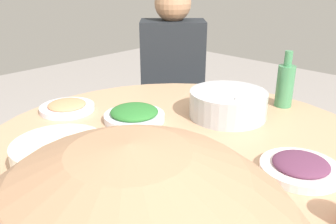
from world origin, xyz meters
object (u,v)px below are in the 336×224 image
(green_bottle, at_px, (285,84))
(round_dining_table, at_px, (179,177))
(rice_bowl, at_px, (228,103))
(dish_greens, at_px, (134,114))
(dish_eggplant, at_px, (300,167))
(dish_stirfry, at_px, (209,219))
(soup_bowl, at_px, (60,156))
(dish_shrimp, at_px, (67,107))
(stool_for_diner_right, at_px, (172,156))
(diner_right, at_px, (173,69))

(green_bottle, bearing_deg, round_dining_table, 82.51)
(rice_bowl, relative_size, dish_greens, 1.30)
(rice_bowl, distance_m, dish_eggplant, 0.42)
(rice_bowl, xyz_separation_m, dish_stirfry, (-0.33, 0.53, -0.03))
(soup_bowl, relative_size, dish_greens, 1.18)
(dish_eggplant, relative_size, dish_shrimp, 1.03)
(green_bottle, height_order, stool_for_diner_right, green_bottle)
(round_dining_table, xyz_separation_m, stool_for_diner_right, (0.64, -0.65, -0.43))
(round_dining_table, relative_size, dish_greens, 5.92)
(dish_eggplant, bearing_deg, round_dining_table, 15.25)
(dish_eggplant, bearing_deg, stool_for_diner_right, -29.50)
(rice_bowl, bearing_deg, round_dining_table, 94.95)
(rice_bowl, height_order, dish_greens, rice_bowl)
(rice_bowl, relative_size, stool_for_diner_right, 0.63)
(round_dining_table, height_order, soup_bowl, soup_bowl)
(round_dining_table, distance_m, stool_for_diner_right, 1.01)
(dish_greens, distance_m, dish_stirfry, 0.60)
(round_dining_table, bearing_deg, soup_bowl, 66.90)
(dish_greens, height_order, dish_shrimp, dish_greens)
(dish_stirfry, xyz_separation_m, green_bottle, (0.23, -0.77, 0.07))
(dish_greens, distance_m, dish_shrimp, 0.28)
(dish_stirfry, bearing_deg, dish_eggplant, -97.12)
(dish_greens, bearing_deg, dish_eggplant, -173.24)
(dish_stirfry, bearing_deg, dish_greens, -26.19)
(dish_eggplant, bearing_deg, rice_bowl, -27.78)
(rice_bowl, xyz_separation_m, diner_right, (0.62, -0.36, -0.05))
(dish_eggplant, bearing_deg, diner_right, -29.50)
(dish_shrimp, height_order, diner_right, diner_right)
(dish_greens, bearing_deg, dish_stirfry, 153.81)
(rice_bowl, height_order, dish_shrimp, rice_bowl)
(dish_eggplant, height_order, dish_stirfry, dish_stirfry)
(round_dining_table, relative_size, diner_right, 1.68)
(dish_eggplant, distance_m, dish_stirfry, 0.34)
(dish_stirfry, bearing_deg, dish_shrimp, -10.79)
(rice_bowl, distance_m, stool_for_diner_right, 0.93)
(round_dining_table, relative_size, dish_stirfry, 5.48)
(round_dining_table, distance_m, dish_eggplant, 0.38)
(dish_greens, distance_m, green_bottle, 0.60)
(dish_shrimp, bearing_deg, diner_right, -79.04)
(soup_bowl, distance_m, dish_eggplant, 0.64)
(dish_greens, relative_size, diner_right, 0.28)
(rice_bowl, relative_size, green_bottle, 1.27)
(dish_shrimp, xyz_separation_m, diner_right, (0.14, -0.74, -0.02))
(dish_stirfry, relative_size, dish_shrimp, 1.14)
(soup_bowl, relative_size, green_bottle, 1.16)
(round_dining_table, bearing_deg, dish_greens, -5.75)
(dish_shrimp, bearing_deg, rice_bowl, -141.56)
(dish_eggplant, relative_size, green_bottle, 0.96)
(round_dining_table, xyz_separation_m, diner_right, (0.64, -0.65, 0.11))
(round_dining_table, height_order, stool_for_diner_right, round_dining_table)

